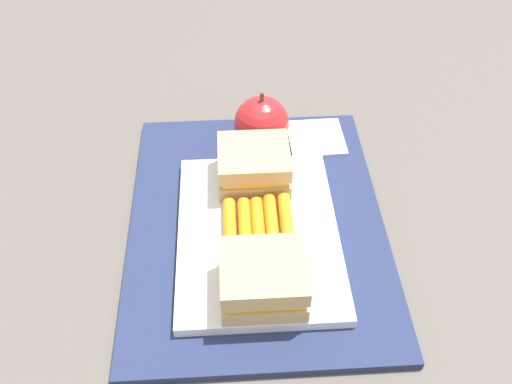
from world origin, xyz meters
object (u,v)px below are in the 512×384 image
object	(u,v)px
carrot_sticks_bundle	(258,227)
apple	(262,123)
sandwich_half_right	(254,165)
paper_napkin	(316,137)
sandwich_half_left	(263,279)
food_tray	(258,234)

from	to	relation	value
carrot_sticks_bundle	apple	world-z (taller)	apple
carrot_sticks_bundle	sandwich_half_right	bearing A→B (deg)	0.09
apple	paper_napkin	size ratio (longest dim) A/B	1.13
sandwich_half_left	carrot_sticks_bundle	bearing A→B (deg)	-0.09
sandwich_half_left	paper_napkin	size ratio (longest dim) A/B	1.14
sandwich_half_right	paper_napkin	xyz separation A→B (m)	(0.08, -0.08, -0.03)
food_tray	apple	distance (m)	0.16
apple	sandwich_half_left	bearing A→B (deg)	176.58
sandwich_half_right	sandwich_half_left	bearing A→B (deg)	180.00
sandwich_half_left	carrot_sticks_bundle	world-z (taller)	sandwich_half_left
sandwich_half_left	carrot_sticks_bundle	distance (m)	0.08
sandwich_half_right	carrot_sticks_bundle	size ratio (longest dim) A/B	1.02
sandwich_half_left	apple	size ratio (longest dim) A/B	1.01
food_tray	sandwich_half_right	world-z (taller)	sandwich_half_right
food_tray	sandwich_half_left	size ratio (longest dim) A/B	2.88
food_tray	sandwich_half_left	xyz separation A→B (m)	(-0.08, 0.00, 0.03)
food_tray	paper_napkin	bearing A→B (deg)	-27.85
apple	food_tray	bearing A→B (deg)	174.85
carrot_sticks_bundle	apple	bearing A→B (deg)	-5.09
apple	paper_napkin	xyz separation A→B (m)	(0.01, -0.07, -0.03)
food_tray	sandwich_half_right	xyz separation A→B (m)	(0.08, 0.00, 0.03)
sandwich_half_left	sandwich_half_right	xyz separation A→B (m)	(0.16, 0.00, 0.00)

